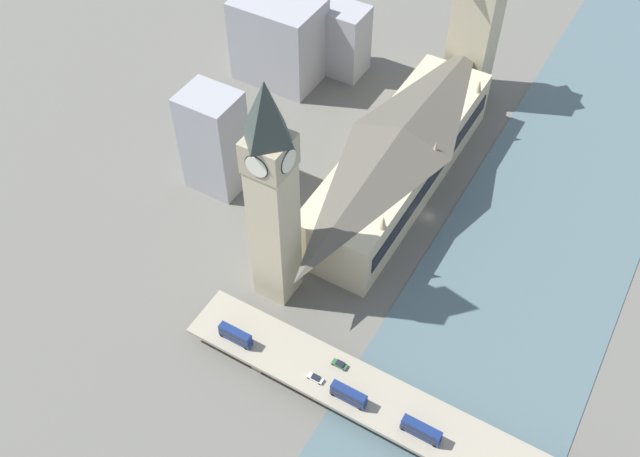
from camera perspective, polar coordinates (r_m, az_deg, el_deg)
The scene contains 14 objects.
ground_plane at distance 242.47m, azimuth 8.67°, elevation 0.96°, with size 600.00×600.00×0.00m, color #605E56.
river_water at distance 237.61m, azimuth 16.55°, elevation -2.28°, with size 60.00×360.00×0.30m, color #4C6066.
parliament_hall at distance 242.38m, azimuth 6.39°, elevation 5.66°, with size 26.23×97.62×26.26m.
clock_tower at distance 189.71m, azimuth -3.87°, elevation 2.86°, with size 11.95×11.95×78.12m.
victoria_tower at distance 279.32m, azimuth 12.25°, elevation 15.01°, with size 15.21×15.21×58.05m.
road_bridge at distance 193.52m, azimuth 9.74°, elevation -15.93°, with size 152.01×16.31×5.58m.
double_decker_bus_lead at distance 191.96m, azimuth 2.31°, elevation -13.14°, with size 10.19×2.48×4.89m.
double_decker_bus_mid at distance 189.14m, azimuth 8.10°, elevation -15.68°, with size 10.78×2.57×4.76m.
double_decker_bus_rear at distance 202.56m, azimuth -6.79°, elevation -8.46°, with size 10.06×2.47×4.87m.
car_northbound_lead at distance 198.69m, azimuth 1.59°, elevation -10.80°, with size 4.42×1.91×1.31m.
car_southbound_lead at distance 196.44m, azimuth -0.36°, elevation -11.88°, with size 4.53×1.81×1.42m.
city_block_west at distance 288.56m, azimuth -3.31°, elevation 14.83°, with size 32.48×23.16×33.77m.
city_block_center at distance 293.13m, azimuth 1.78°, elevation 14.84°, with size 18.95×14.90×28.23m.
city_block_east at distance 240.88m, azimuth -8.48°, elevation 6.93°, with size 18.39×15.41×37.71m.
Camera 1 is at (-49.65, 157.63, 177.42)m, focal length 40.00 mm.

